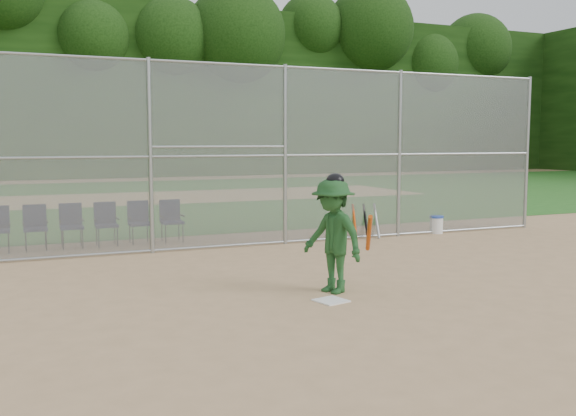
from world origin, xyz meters
name	(u,v)px	position (x,y,z in m)	size (l,w,h in m)	color
ground	(354,297)	(0.00, 0.00, 0.00)	(100.00, 100.00, 0.00)	tan
grass_strip	(138,198)	(0.00, 18.00, 0.01)	(100.00, 100.00, 0.00)	#235D1C
dirt_patch_far	(138,198)	(0.00, 18.00, 0.01)	(24.00, 24.00, 0.00)	tan
backstop_fence	(243,153)	(0.00, 5.00, 2.07)	(16.09, 0.09, 4.00)	gray
treeline	(126,66)	(0.00, 20.00, 5.50)	(81.00, 60.00, 11.00)	black
home_plate	(331,301)	(-0.42, -0.07, 0.01)	(0.41, 0.41, 0.02)	white
batter_at_plate	(333,235)	(-0.14, 0.42, 0.89)	(1.08, 1.35, 1.84)	#1E4B21
water_cooler	(436,224)	(5.16, 5.04, 0.23)	(0.35, 0.35, 0.45)	white
spare_bats	(366,221)	(3.06, 4.95, 0.42)	(0.66, 0.32, 0.84)	#D84C14
chair_2	(35,228)	(-4.21, 6.33, 0.48)	(0.54, 0.52, 0.96)	#0F1538
chair_3	(72,226)	(-3.48, 6.33, 0.48)	(0.54, 0.52, 0.96)	#0F1538
chair_4	(107,224)	(-2.74, 6.33, 0.48)	(0.54, 0.52, 0.96)	#0F1538
chair_5	(140,223)	(-2.01, 6.33, 0.48)	(0.54, 0.52, 0.96)	#0F1538
chair_6	(172,221)	(-1.27, 6.33, 0.48)	(0.54, 0.52, 0.96)	#0F1538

